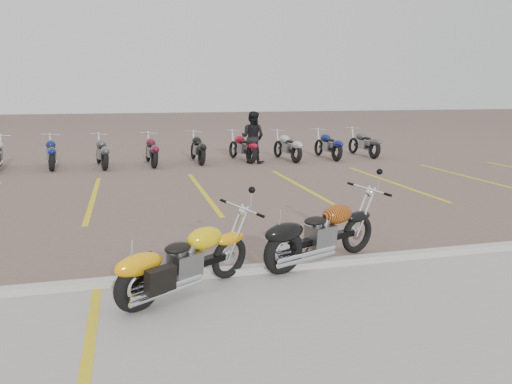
# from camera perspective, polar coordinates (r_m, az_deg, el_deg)

# --- Properties ---
(ground) EXTENTS (100.00, 100.00, 0.00)m
(ground) POSITION_cam_1_polar(r_m,az_deg,el_deg) (9.12, -2.39, -4.88)
(ground) COLOR brown
(ground) RESTS_ON ground
(concrete_apron) EXTENTS (60.00, 5.00, 0.01)m
(concrete_apron) POSITION_cam_1_polar(r_m,az_deg,el_deg) (5.14, 8.79, -18.71)
(concrete_apron) COLOR #9E9B93
(concrete_apron) RESTS_ON ground
(curb) EXTENTS (60.00, 0.18, 0.12)m
(curb) POSITION_cam_1_polar(r_m,az_deg,el_deg) (7.26, 0.96, -8.78)
(curb) COLOR #ADAAA3
(curb) RESTS_ON ground
(parking_stripes) EXTENTS (38.00, 5.50, 0.01)m
(parking_stripes) POSITION_cam_1_polar(r_m,az_deg,el_deg) (12.95, -6.10, 0.03)
(parking_stripes) COLOR gold
(parking_stripes) RESTS_ON ground
(yellow_cruiser) EXTENTS (1.84, 1.19, 0.85)m
(yellow_cruiser) POSITION_cam_1_polar(r_m,az_deg,el_deg) (6.46, -8.46, -8.09)
(yellow_cruiser) COLOR black
(yellow_cruiser) RESTS_ON ground
(flame_cruiser) EXTENTS (2.06, 0.92, 0.89)m
(flame_cruiser) POSITION_cam_1_polar(r_m,az_deg,el_deg) (7.54, 7.17, -5.01)
(flame_cruiser) COLOR black
(flame_cruiser) RESTS_ON ground
(person_b) EXTENTS (1.14, 1.10, 1.84)m
(person_b) POSITION_cam_1_polar(r_m,az_deg,el_deg) (17.90, -0.38, 6.27)
(person_b) COLOR black
(person_b) RESTS_ON ground
(bg_bike_row) EXTENTS (17.38, 2.06, 1.10)m
(bg_bike_row) POSITION_cam_1_polar(r_m,az_deg,el_deg) (17.89, -12.01, 4.82)
(bg_bike_row) COLOR black
(bg_bike_row) RESTS_ON ground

